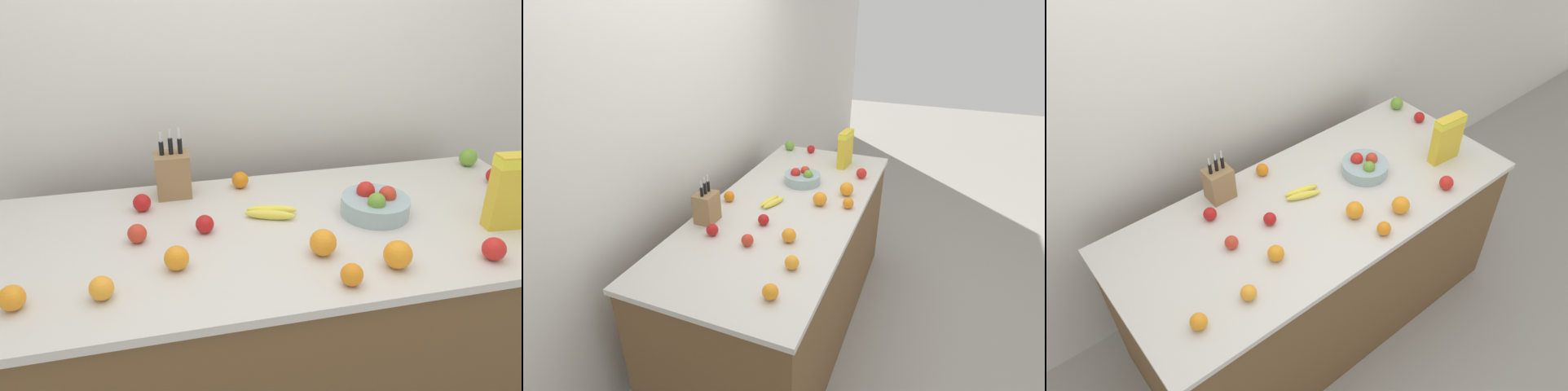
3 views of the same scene
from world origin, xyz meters
TOP-DOWN VIEW (x-y plane):
  - wall_back at (0.00, 0.67)m, footprint 9.00×0.06m
  - counter at (0.00, 0.00)m, footprint 2.12×0.91m
  - knife_block at (-0.35, 0.35)m, footprint 0.13×0.11m
  - cereal_box at (0.78, -0.17)m, footprint 0.19×0.08m
  - fruit_bowl at (0.36, 0.02)m, footprint 0.25×0.25m
  - banana_bunch at (-0.02, 0.09)m, footprint 0.20×0.12m
  - apple_rightmost at (0.95, 0.16)m, footprint 0.07×0.07m
  - apple_rear at (-0.50, 0.02)m, footprint 0.06×0.06m
  - apple_front at (-0.27, 0.03)m, footprint 0.06×0.06m
  - apple_middle at (0.96, 0.35)m, footprint 0.08×0.08m
  - apple_near_bananas at (0.60, -0.34)m, footprint 0.07×0.07m
  - apple_by_knife_block at (-0.48, 0.24)m, footprint 0.07×0.07m
  - orange_mid_right at (0.11, -0.36)m, footprint 0.07×0.07m
  - orange_front_center at (0.28, -0.31)m, footprint 0.09×0.09m
  - orange_front_right at (0.08, -0.19)m, footprint 0.09×0.09m
  - orange_by_cereal at (-0.38, -0.17)m, footprint 0.08×0.08m
  - orange_near_bowl at (-0.08, 0.36)m, footprint 0.07×0.07m
  - orange_front_left at (-0.83, -0.26)m, footprint 0.07×0.07m
  - orange_mid_left at (-0.60, -0.27)m, footprint 0.07×0.07m

SIDE VIEW (x-z plane):
  - counter at x=0.00m, z-range 0.00..0.92m
  - banana_bunch at x=-0.02m, z-range 0.92..0.96m
  - apple_front at x=-0.27m, z-range 0.92..0.99m
  - apple_rear at x=-0.50m, z-range 0.92..0.99m
  - apple_rightmost at x=0.95m, z-range 0.92..0.99m
  - apple_by_knife_block at x=-0.48m, z-range 0.92..0.99m
  - orange_mid_right at x=0.11m, z-range 0.92..0.99m
  - orange_near_bowl at x=-0.08m, z-range 0.92..0.99m
  - orange_mid_left at x=-0.60m, z-range 0.92..0.99m
  - orange_front_left at x=-0.83m, z-range 0.92..1.00m
  - apple_near_bananas at x=0.60m, z-range 0.92..1.00m
  - orange_by_cereal at x=-0.38m, z-range 0.92..1.00m
  - apple_middle at x=0.96m, z-range 0.92..1.00m
  - fruit_bowl at x=0.36m, z-range 0.91..1.02m
  - orange_front_right at x=0.08m, z-range 0.92..1.01m
  - orange_front_center at x=0.28m, z-range 0.92..1.01m
  - knife_block at x=-0.35m, z-range 0.87..1.15m
  - cereal_box at x=0.78m, z-range 0.94..1.21m
  - wall_back at x=0.00m, z-range 0.00..2.60m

